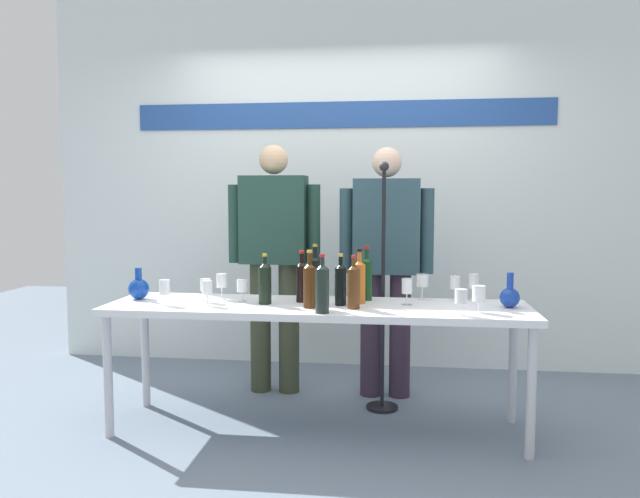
% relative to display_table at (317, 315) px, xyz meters
% --- Properties ---
extents(ground_plane, '(10.00, 10.00, 0.00)m').
position_rel_display_table_xyz_m(ground_plane, '(0.00, 0.00, -0.67)').
color(ground_plane, slate).
extents(back_wall, '(4.62, 0.11, 3.00)m').
position_rel_display_table_xyz_m(back_wall, '(0.00, 1.44, 0.83)').
color(back_wall, white).
rests_on(back_wall, ground).
extents(display_table, '(2.40, 0.61, 0.73)m').
position_rel_display_table_xyz_m(display_table, '(0.00, 0.00, 0.00)').
color(display_table, white).
rests_on(display_table, ground).
extents(decanter_blue_left, '(0.12, 0.12, 0.19)m').
position_rel_display_table_xyz_m(decanter_blue_left, '(-1.08, 0.05, 0.13)').
color(decanter_blue_left, '#0F3896').
rests_on(decanter_blue_left, display_table).
extents(decanter_blue_right, '(0.11, 0.11, 0.20)m').
position_rel_display_table_xyz_m(decanter_blue_right, '(1.07, 0.05, 0.12)').
color(decanter_blue_right, '#17389D').
rests_on(decanter_blue_right, display_table).
extents(presenter_left, '(0.63, 0.22, 1.69)m').
position_rel_display_table_xyz_m(presenter_left, '(-0.38, 0.66, 0.30)').
color(presenter_left, '#373C29').
rests_on(presenter_left, ground).
extents(presenter_right, '(0.62, 0.22, 1.67)m').
position_rel_display_table_xyz_m(presenter_right, '(0.38, 0.66, 0.28)').
color(presenter_right, '#322433').
rests_on(presenter_right, ground).
extents(wine_bottle_0, '(0.07, 0.07, 0.30)m').
position_rel_display_table_xyz_m(wine_bottle_0, '(0.22, -0.09, 0.19)').
color(wine_bottle_0, '#4D2C13').
rests_on(wine_bottle_0, display_table).
extents(wine_bottle_1, '(0.07, 0.07, 0.31)m').
position_rel_display_table_xyz_m(wine_bottle_1, '(0.06, -0.24, 0.20)').
color(wine_bottle_1, black).
rests_on(wine_bottle_1, display_table).
extents(wine_bottle_2, '(0.07, 0.07, 0.30)m').
position_rel_display_table_xyz_m(wine_bottle_2, '(-0.10, 0.08, 0.19)').
color(wine_bottle_2, black).
rests_on(wine_bottle_2, display_table).
extents(wine_bottle_3, '(0.06, 0.06, 0.29)m').
position_rel_display_table_xyz_m(wine_bottle_3, '(0.14, 0.00, 0.18)').
color(wine_bottle_3, black).
rests_on(wine_bottle_3, display_table).
extents(wine_bottle_4, '(0.07, 0.07, 0.31)m').
position_rel_display_table_xyz_m(wine_bottle_4, '(0.24, 0.07, 0.19)').
color(wine_bottle_4, '#C9631E').
rests_on(wine_bottle_4, display_table).
extents(wine_bottle_5, '(0.07, 0.07, 0.29)m').
position_rel_display_table_xyz_m(wine_bottle_5, '(-0.30, -0.01, 0.19)').
color(wine_bottle_5, black).
rests_on(wine_bottle_5, display_table).
extents(wine_bottle_6, '(0.07, 0.07, 0.33)m').
position_rel_display_table_xyz_m(wine_bottle_6, '(-0.04, 0.24, 0.19)').
color(wine_bottle_6, black).
rests_on(wine_bottle_6, display_table).
extents(wine_bottle_7, '(0.07, 0.07, 0.32)m').
position_rel_display_table_xyz_m(wine_bottle_7, '(0.27, 0.19, 0.20)').
color(wine_bottle_7, '#0F3A17').
rests_on(wine_bottle_7, display_table).
extents(wine_bottle_8, '(0.07, 0.07, 0.32)m').
position_rel_display_table_xyz_m(wine_bottle_8, '(-0.03, -0.10, 0.19)').
color(wine_bottle_8, '#46260D').
rests_on(wine_bottle_8, display_table).
extents(wine_glass_left_0, '(0.06, 0.06, 0.14)m').
position_rel_display_table_xyz_m(wine_glass_left_0, '(-0.61, -0.10, 0.16)').
color(wine_glass_left_0, white).
rests_on(wine_glass_left_0, display_table).
extents(wine_glass_left_1, '(0.07, 0.07, 0.13)m').
position_rel_display_table_xyz_m(wine_glass_left_1, '(-0.44, 0.04, 0.15)').
color(wine_glass_left_1, white).
rests_on(wine_glass_left_1, display_table).
extents(wine_glass_left_2, '(0.06, 0.06, 0.15)m').
position_rel_display_table_xyz_m(wine_glass_left_2, '(-0.85, -0.12, 0.16)').
color(wine_glass_left_2, white).
rests_on(wine_glass_left_2, display_table).
extents(wine_glass_left_3, '(0.06, 0.06, 0.15)m').
position_rel_display_table_xyz_m(wine_glass_left_3, '(-0.59, 0.11, 0.17)').
color(wine_glass_left_3, white).
rests_on(wine_glass_left_3, display_table).
extents(wine_glass_left_4, '(0.06, 0.06, 0.14)m').
position_rel_display_table_xyz_m(wine_glass_left_4, '(-0.66, 0.01, 0.16)').
color(wine_glass_left_4, white).
rests_on(wine_glass_left_4, display_table).
extents(wine_glass_right_0, '(0.06, 0.06, 0.15)m').
position_rel_display_table_xyz_m(wine_glass_right_0, '(0.79, 0.24, 0.16)').
color(wine_glass_right_0, white).
rests_on(wine_glass_right_0, display_table).
extents(wine_glass_right_1, '(0.07, 0.07, 0.14)m').
position_rel_display_table_xyz_m(wine_glass_right_1, '(0.88, -0.12, 0.16)').
color(wine_glass_right_1, white).
rests_on(wine_glass_right_1, display_table).
extents(wine_glass_right_2, '(0.06, 0.06, 0.16)m').
position_rel_display_table_xyz_m(wine_glass_right_2, '(0.90, 0.24, 0.17)').
color(wine_glass_right_2, white).
rests_on(wine_glass_right_2, display_table).
extents(wine_glass_right_3, '(0.07, 0.07, 0.15)m').
position_rel_display_table_xyz_m(wine_glass_right_3, '(0.60, 0.23, 0.17)').
color(wine_glass_right_3, white).
rests_on(wine_glass_right_3, display_table).
extents(wine_glass_right_4, '(0.06, 0.06, 0.14)m').
position_rel_display_table_xyz_m(wine_glass_right_4, '(0.78, -0.22, 0.16)').
color(wine_glass_right_4, white).
rests_on(wine_glass_right_4, display_table).
extents(wine_glass_right_5, '(0.06, 0.06, 0.15)m').
position_rel_display_table_xyz_m(wine_glass_right_5, '(0.51, 0.05, 0.16)').
color(wine_glass_right_5, white).
rests_on(wine_glass_right_5, display_table).
extents(microphone_stand, '(0.20, 0.20, 1.56)m').
position_rel_display_table_xyz_m(microphone_stand, '(0.37, 0.39, -0.15)').
color(microphone_stand, black).
rests_on(microphone_stand, ground).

